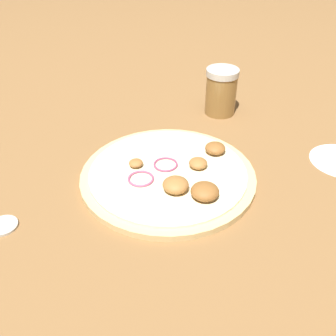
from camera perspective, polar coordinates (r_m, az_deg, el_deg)
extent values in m
plane|color=brown|center=(0.61, 0.00, -1.53)|extent=(3.00, 3.00, 0.00)
cylinder|color=#D6B77A|center=(0.60, 0.00, -1.16)|extent=(0.27, 0.27, 0.01)
cylinder|color=beige|center=(0.60, 0.00, -0.62)|extent=(0.24, 0.24, 0.00)
ellipsoid|color=#996633|center=(0.61, 4.29, 0.89)|extent=(0.03, 0.03, 0.01)
torus|color=#934266|center=(0.61, -0.40, 0.52)|extent=(0.04, 0.04, 0.00)
ellipsoid|color=brown|center=(0.55, 5.37, -3.38)|extent=(0.04, 0.04, 0.02)
ellipsoid|color=#996633|center=(0.56, 0.80, -2.50)|extent=(0.04, 0.04, 0.02)
torus|color=#A34C70|center=(0.58, -3.96, -1.55)|extent=(0.04, 0.04, 0.00)
ellipsoid|color=brown|center=(0.64, 6.87, 2.87)|extent=(0.03, 0.03, 0.02)
ellipsoid|color=#996633|center=(0.61, -4.68, 0.72)|extent=(0.02, 0.02, 0.01)
cylinder|color=olive|center=(0.78, 7.68, 10.54)|extent=(0.06, 0.06, 0.08)
cylinder|color=beige|center=(0.76, 7.95, 13.59)|extent=(0.06, 0.06, 0.01)
cylinder|color=beige|center=(0.57, -22.85, -7.59)|extent=(0.04, 0.04, 0.01)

